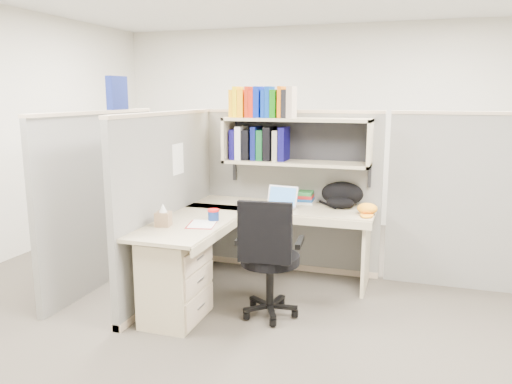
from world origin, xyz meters
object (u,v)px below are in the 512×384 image
(desk, at_px, (207,259))
(task_chair, at_px, (269,277))
(backpack, at_px, (341,195))
(snack_canister, at_px, (213,215))
(laptop, at_px, (279,198))

(desk, xyz_separation_m, task_chair, (0.54, -0.01, -0.09))
(desk, distance_m, backpack, 1.44)
(desk, xyz_separation_m, snack_canister, (-0.00, 0.15, 0.34))
(backpack, height_order, task_chair, task_chair)
(snack_canister, bearing_deg, backpack, 41.84)
(backpack, bearing_deg, snack_canister, -158.77)
(snack_canister, height_order, task_chair, task_chair)
(backpack, xyz_separation_m, snack_canister, (-0.95, -0.85, -0.07))
(desk, height_order, backpack, backpack)
(laptop, distance_m, snack_canister, 0.72)
(desk, bearing_deg, snack_canister, 90.45)
(desk, bearing_deg, backpack, 46.67)
(laptop, relative_size, task_chair, 0.29)
(laptop, distance_m, backpack, 0.60)
(laptop, xyz_separation_m, backpack, (0.54, 0.26, 0.01))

